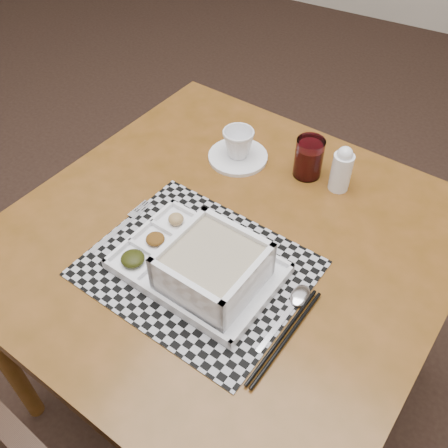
% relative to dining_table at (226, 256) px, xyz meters
% --- Properties ---
extents(floor, '(5.00, 5.00, 0.00)m').
position_rel_dining_table_xyz_m(floor, '(-0.83, 0.29, -0.61)').
color(floor, black).
rests_on(floor, ground).
extents(dining_table, '(1.02, 1.02, 0.68)m').
position_rel_dining_table_xyz_m(dining_table, '(0.00, 0.00, 0.00)').
color(dining_table, '#57370F').
rests_on(dining_table, ground).
extents(placemat, '(0.47, 0.40, 0.00)m').
position_rel_dining_table_xyz_m(placemat, '(-0.01, -0.11, 0.07)').
color(placemat, '#A7A6AE').
rests_on(placemat, dining_table).
extents(serving_tray, '(0.34, 0.26, 0.10)m').
position_rel_dining_table_xyz_m(serving_tray, '(0.03, -0.12, 0.11)').
color(serving_tray, white).
rests_on(serving_tray, placemat).
extents(fork, '(0.04, 0.19, 0.00)m').
position_rel_dining_table_xyz_m(fork, '(-0.22, -0.09, 0.07)').
color(fork, silver).
rests_on(fork, placemat).
extents(spoon, '(0.04, 0.18, 0.01)m').
position_rel_dining_table_xyz_m(spoon, '(0.20, -0.09, 0.08)').
color(spoon, silver).
rests_on(spoon, placemat).
extents(chopsticks, '(0.05, 0.24, 0.01)m').
position_rel_dining_table_xyz_m(chopsticks, '(0.21, -0.17, 0.08)').
color(chopsticks, black).
rests_on(chopsticks, placemat).
extents(saucer, '(0.15, 0.15, 0.01)m').
position_rel_dining_table_xyz_m(saucer, '(-0.10, 0.25, 0.08)').
color(saucer, white).
rests_on(saucer, dining_table).
extents(cup, '(0.10, 0.10, 0.07)m').
position_rel_dining_table_xyz_m(cup, '(-0.10, 0.25, 0.12)').
color(cup, white).
rests_on(cup, saucer).
extents(juice_glass, '(0.07, 0.07, 0.10)m').
position_rel_dining_table_xyz_m(juice_glass, '(0.07, 0.27, 0.12)').
color(juice_glass, white).
rests_on(juice_glass, dining_table).
extents(creamer_bottle, '(0.05, 0.05, 0.12)m').
position_rel_dining_table_xyz_m(creamer_bottle, '(0.16, 0.26, 0.13)').
color(creamer_bottle, white).
rests_on(creamer_bottle, dining_table).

